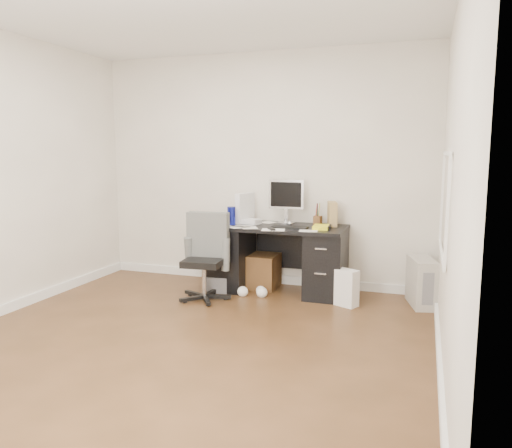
{
  "coord_description": "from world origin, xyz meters",
  "views": [
    {
      "loc": [
        1.83,
        -3.6,
        1.56
      ],
      "look_at": [
        0.2,
        1.2,
        0.83
      ],
      "focal_mm": 35.0,
      "sensor_mm": 36.0,
      "label": 1
    }
  ],
  "objects": [
    {
      "name": "ground",
      "position": [
        0.0,
        0.0,
        0.0
      ],
      "size": [
        4.0,
        4.0,
        0.0
      ],
      "primitive_type": "plane",
      "color": "#402A14",
      "rests_on": "ground"
    },
    {
      "name": "travel_mug",
      "position": [
        -0.2,
        1.53,
        0.85
      ],
      "size": [
        0.12,
        0.12,
        0.21
      ],
      "primitive_type": "cylinder",
      "rotation": [
        0.0,
        0.0,
        -0.38
      ],
      "color": "#151D95",
      "rests_on": "desk"
    },
    {
      "name": "lcd_monitor",
      "position": [
        0.35,
        1.83,
        1.0
      ],
      "size": [
        0.4,
        0.23,
        0.51
      ],
      "primitive_type": null,
      "rotation": [
        0.0,
        0.0,
        -0.01
      ],
      "color": "#B2B2B7",
      "rests_on": "desk"
    },
    {
      "name": "desk_printer",
      "position": [
        -0.32,
        1.46,
        0.09
      ],
      "size": [
        0.33,
        0.28,
        0.18
      ],
      "primitive_type": "cube",
      "rotation": [
        0.0,
        0.0,
        0.11
      ],
      "color": "slate",
      "rests_on": "ground"
    },
    {
      "name": "paper_remote",
      "position": [
        0.34,
        1.35,
        0.76
      ],
      "size": [
        0.28,
        0.24,
        0.02
      ],
      "primitive_type": null,
      "rotation": [
        0.0,
        0.0,
        0.22
      ],
      "color": "white",
      "rests_on": "desk"
    },
    {
      "name": "computer_mouse",
      "position": [
        0.44,
        1.65,
        0.78
      ],
      "size": [
        0.06,
        0.06,
        0.06
      ],
      "primitive_type": "sphere",
      "rotation": [
        0.0,
        0.0,
        0.01
      ],
      "color": "#B2B2B7",
      "rests_on": "desk"
    },
    {
      "name": "wicker_basket",
      "position": [
        0.07,
        1.76,
        0.19
      ],
      "size": [
        0.39,
        0.39,
        0.39
      ],
      "primitive_type": "cube",
      "rotation": [
        0.0,
        0.0,
        -0.01
      ],
      "color": "#503818",
      "rests_on": "ground"
    },
    {
      "name": "yellow_book",
      "position": [
        0.81,
        1.57,
        0.77
      ],
      "size": [
        0.19,
        0.24,
        0.04
      ],
      "primitive_type": "cube",
      "rotation": [
        0.0,
        0.0,
        0.08
      ],
      "color": "yellow",
      "rests_on": "desk"
    },
    {
      "name": "magazine_file",
      "position": [
        0.87,
        1.83,
        0.88
      ],
      "size": [
        0.18,
        0.25,
        0.27
      ],
      "primitive_type": "cube",
      "rotation": [
        0.0,
        0.0,
        0.3
      ],
      "color": "#A3834F",
      "rests_on": "desk"
    },
    {
      "name": "white_binder",
      "position": [
        -0.12,
        1.75,
        0.92
      ],
      "size": [
        0.21,
        0.32,
        0.34
      ],
      "primitive_type": "cube",
      "rotation": [
        0.0,
        0.0,
        -0.27
      ],
      "color": "white",
      "rests_on": "desk"
    },
    {
      "name": "pen_cup",
      "position": [
        0.71,
        1.85,
        0.87
      ],
      "size": [
        0.11,
        0.11,
        0.24
      ],
      "primitive_type": null,
      "rotation": [
        0.0,
        0.0,
        -0.15
      ],
      "color": "#512E17",
      "rests_on": "desk"
    },
    {
      "name": "pc_tower",
      "position": [
        1.84,
        1.63,
        0.24
      ],
      "size": [
        0.33,
        0.53,
        0.49
      ],
      "primitive_type": "cube",
      "rotation": [
        0.0,
        0.0,
        0.25
      ],
      "color": "#A6A296",
      "rests_on": "ground"
    },
    {
      "name": "loose_papers",
      "position": [
        0.1,
        1.6,
        0.75
      ],
      "size": [
        1.1,
        0.6,
        0.0
      ],
      "primitive_type": null,
      "color": "white",
      "rests_on": "desk"
    },
    {
      "name": "keyboard",
      "position": [
        0.48,
        1.52,
        0.76
      ],
      "size": [
        0.38,
        0.14,
        0.02
      ],
      "primitive_type": "cube",
      "rotation": [
        0.0,
        0.0,
        0.01
      ],
      "color": "black",
      "rests_on": "desk"
    },
    {
      "name": "desk",
      "position": [
        0.3,
        1.65,
        0.4
      ],
      "size": [
        1.5,
        0.7,
        0.75
      ],
      "color": "black",
      "rests_on": "ground"
    },
    {
      "name": "office_chair",
      "position": [
        -0.35,
        1.1,
        0.46
      ],
      "size": [
        0.57,
        0.57,
        0.92
      ],
      "primitive_type": null,
      "rotation": [
        0.0,
        0.0,
        0.09
      ],
      "color": "#515451",
      "rests_on": "ground"
    },
    {
      "name": "shopping_bag",
      "position": [
        1.09,
        1.38,
        0.19
      ],
      "size": [
        0.34,
        0.3,
        0.38
      ],
      "primitive_type": "cube",
      "rotation": [
        0.0,
        0.0,
        -0.45
      ],
      "color": "white",
      "rests_on": "ground"
    },
    {
      "name": "room_shell",
      "position": [
        0.03,
        0.03,
        1.66
      ],
      "size": [
        4.02,
        4.02,
        2.71
      ],
      "color": "beige",
      "rests_on": "ground"
    }
  ]
}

